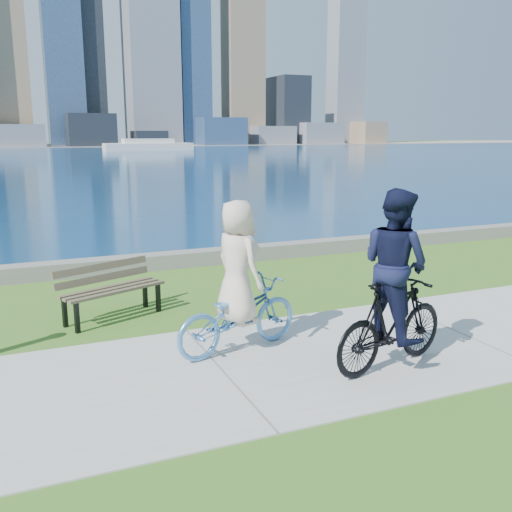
{
  "coord_description": "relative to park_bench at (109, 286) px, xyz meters",
  "views": [
    {
      "loc": [
        -2.38,
        -6.74,
        3.17
      ],
      "look_at": [
        1.31,
        1.94,
        1.1
      ],
      "focal_mm": 40.0,
      "sensor_mm": 36.0,
      "label": 1
    }
  ],
  "objects": [
    {
      "name": "seawall",
      "position": [
        1.01,
        3.25,
        -0.4
      ],
      "size": [
        90.0,
        0.5,
        0.35
      ],
      "primitive_type": "cube",
      "color": "slate",
      "rests_on": "ground"
    },
    {
      "name": "concrete_path",
      "position": [
        1.01,
        -2.95,
        -0.56
      ],
      "size": [
        80.0,
        3.5,
        0.02
      ],
      "primitive_type": "cube",
      "color": "#A7A7A2",
      "rests_on": "ground"
    },
    {
      "name": "far_shore",
      "position": [
        1.01,
        127.05,
        -0.51
      ],
      "size": [
        320.0,
        30.0,
        0.12
      ],
      "primitive_type": "cube",
      "color": "gray",
      "rests_on": "ground"
    },
    {
      "name": "park_bench",
      "position": [
        0.0,
        0.0,
        0.0
      ],
      "size": [
        1.91,
        1.26,
        0.93
      ],
      "rotation": [
        0.0,
        0.0,
        0.39
      ],
      "color": "black",
      "rests_on": "ground"
    },
    {
      "name": "ferry_far",
      "position": [
        19.89,
        86.22,
        0.25
      ],
      "size": [
        14.47,
        4.14,
        1.96
      ],
      "color": "silver",
      "rests_on": "ground"
    },
    {
      "name": "ground",
      "position": [
        1.01,
        -2.95,
        -0.57
      ],
      "size": [
        320.0,
        320.0,
        0.0
      ],
      "primitive_type": "plane",
      "color": "#35631A",
      "rests_on": "ground"
    },
    {
      "name": "city_skyline",
      "position": [
        3.33,
        125.74,
        21.5
      ],
      "size": [
        175.97,
        21.21,
        76.0
      ],
      "color": "slate",
      "rests_on": "ground"
    },
    {
      "name": "cyclist_man",
      "position": [
        3.16,
        -3.69,
        0.47
      ],
      "size": [
        1.04,
        2.12,
        2.44
      ],
      "rotation": [
        0.0,
        0.0,
        1.8
      ],
      "color": "black",
      "rests_on": "ground"
    },
    {
      "name": "bay_water",
      "position": [
        1.01,
        69.05,
        -0.57
      ],
      "size": [
        320.0,
        131.0,
        0.01
      ],
      "primitive_type": "cube",
      "color": "navy",
      "rests_on": "ground"
    },
    {
      "name": "cyclist_woman",
      "position": [
        1.48,
        -2.31,
        0.27
      ],
      "size": [
        1.19,
        2.16,
        2.22
      ],
      "rotation": [
        0.0,
        0.0,
        1.81
      ],
      "color": "#5490CC",
      "rests_on": "ground"
    }
  ]
}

